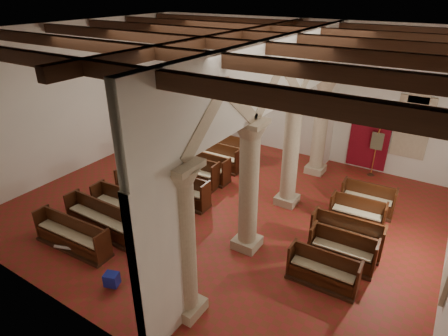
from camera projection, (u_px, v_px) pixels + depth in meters
floor at (223, 207)px, 13.49m from camera, size 14.00×14.00×0.00m
ceiling at (223, 32)px, 10.84m from camera, size 14.00×14.00×0.00m
wall_back at (295, 90)px, 16.72m from camera, size 14.00×0.02×6.00m
wall_front at (66, 215)px, 7.62m from camera, size 14.00×0.02×6.00m
wall_left at (81, 98)px, 15.52m from camera, size 0.02×12.00×6.00m
ceiling_beams at (223, 38)px, 10.92m from camera, size 13.80×11.80×0.30m
arcade at (275, 122)px, 11.06m from camera, size 0.90×11.90×6.00m
window_back at (412, 127)px, 14.66m from camera, size 1.00×0.03×2.20m
pipe_organ at (207, 111)px, 19.22m from camera, size 2.10×0.85×4.40m
lectern at (245, 136)px, 18.49m from camera, size 0.52×0.52×1.25m
dossal_curtain at (368, 144)px, 15.79m from camera, size 1.80×0.07×2.17m
processional_banner at (374, 159)px, 15.46m from camera, size 0.47×0.60×2.05m
hymnal_box_a at (112, 279)px, 9.80m from camera, size 0.44×0.40×0.36m
hymnal_box_b at (163, 253)px, 10.80m from camera, size 0.35×0.30×0.32m
hymnal_box_c at (182, 213)px, 12.71m from camera, size 0.35×0.32×0.29m
tube_heater_a at (69, 248)px, 11.15m from camera, size 0.92×0.43×0.10m
tube_heater_b at (88, 222)px, 12.38m from camera, size 1.13×0.19×0.11m
nave_pew_0 at (73, 239)px, 11.29m from camera, size 2.71×0.79×1.00m
nave_pew_1 at (106, 225)px, 11.92m from camera, size 3.14×0.73×1.06m
nave_pew_2 at (129, 212)px, 12.54m from camera, size 2.84×0.93×1.12m
nave_pew_3 at (153, 197)px, 13.46m from camera, size 3.32×0.87×1.07m
nave_pew_4 at (171, 191)px, 13.86m from camera, size 3.20×0.83×1.08m
nave_pew_5 at (181, 172)px, 15.22m from camera, size 3.40×0.90×1.09m
nave_pew_6 at (193, 167)px, 15.63m from camera, size 3.36×0.73×1.08m
nave_pew_7 at (212, 159)px, 16.39m from camera, size 2.78×0.77×1.08m
nave_pew_8 at (224, 151)px, 17.19m from camera, size 3.17×0.78×1.09m
aisle_pew_0 at (322, 274)px, 9.92m from camera, size 1.88×0.70×0.97m
aisle_pew_1 at (342, 254)px, 10.62m from camera, size 1.86×0.77×1.03m
aisle_pew_2 at (346, 239)px, 11.24m from camera, size 2.13×0.81×1.04m
aisle_pew_3 at (356, 217)px, 12.31m from camera, size 1.77×0.79×1.02m
aisle_pew_4 at (367, 203)px, 13.11m from camera, size 1.82×0.78×1.04m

